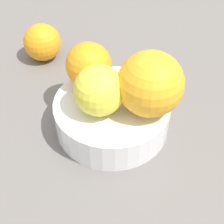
{
  "coord_description": "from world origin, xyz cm",
  "views": [
    {
      "loc": [
        -29.61,
        13.94,
        35.77
      ],
      "look_at": [
        0.0,
        0.0,
        2.83
      ],
      "focal_mm": 52.74,
      "sensor_mm": 36.0,
      "label": 1
    }
  ],
  "objects_px": {
    "orange_in_bowl_2": "(150,84)",
    "orange_in_bowl_0": "(99,90)",
    "orange_loose_0": "(42,42)",
    "orange_in_bowl_1": "(89,65)",
    "fruit_bowl": "(112,115)"
  },
  "relations": [
    {
      "from": "orange_in_bowl_0",
      "to": "orange_in_bowl_2",
      "type": "xyz_separation_m",
      "value": [
        -0.03,
        -0.06,
        0.01
      ]
    },
    {
      "from": "orange_in_bowl_2",
      "to": "orange_in_bowl_0",
      "type": "bearing_deg",
      "value": 66.4
    },
    {
      "from": "fruit_bowl",
      "to": "orange_in_bowl_2",
      "type": "bearing_deg",
      "value": -128.78
    },
    {
      "from": "orange_loose_0",
      "to": "orange_in_bowl_1",
      "type": "bearing_deg",
      "value": -169.95
    },
    {
      "from": "orange_in_bowl_0",
      "to": "orange_loose_0",
      "type": "height_order",
      "value": "orange_in_bowl_0"
    },
    {
      "from": "orange_loose_0",
      "to": "fruit_bowl",
      "type": "bearing_deg",
      "value": -169.14
    },
    {
      "from": "orange_in_bowl_1",
      "to": "orange_loose_0",
      "type": "height_order",
      "value": "orange_in_bowl_1"
    },
    {
      "from": "orange_in_bowl_2",
      "to": "orange_loose_0",
      "type": "distance_m",
      "value": 0.26
    },
    {
      "from": "orange_in_bowl_2",
      "to": "orange_in_bowl_1",
      "type": "bearing_deg",
      "value": 31.8
    },
    {
      "from": "orange_in_bowl_0",
      "to": "orange_in_bowl_2",
      "type": "height_order",
      "value": "orange_in_bowl_2"
    },
    {
      "from": "orange_loose_0",
      "to": "orange_in_bowl_2",
      "type": "bearing_deg",
      "value": -161.72
    },
    {
      "from": "orange_loose_0",
      "to": "orange_in_bowl_0",
      "type": "bearing_deg",
      "value": -174.85
    },
    {
      "from": "fruit_bowl",
      "to": "orange_loose_0",
      "type": "distance_m",
      "value": 0.21
    },
    {
      "from": "fruit_bowl",
      "to": "orange_in_bowl_2",
      "type": "height_order",
      "value": "orange_in_bowl_2"
    },
    {
      "from": "orange_in_bowl_0",
      "to": "orange_in_bowl_1",
      "type": "relative_size",
      "value": 1.04
    }
  ]
}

